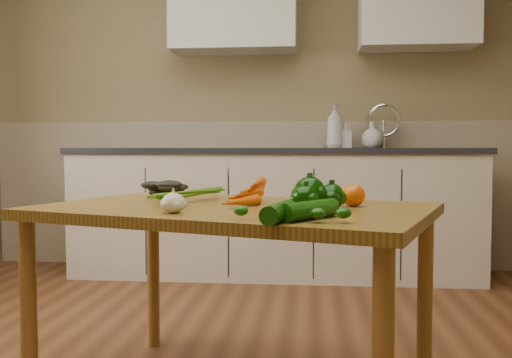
{
  "coord_description": "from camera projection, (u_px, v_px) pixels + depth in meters",
  "views": [
    {
      "loc": [
        0.46,
        -1.82,
        0.89
      ],
      "look_at": [
        0.25,
        0.38,
        0.78
      ],
      "focal_mm": 40.0,
      "sensor_mm": 36.0,
      "label": 1
    }
  ],
  "objects": [
    {
      "name": "room",
      "position": [
        180.0,
        48.0,
        2.01
      ],
      "size": [
        4.04,
        5.04,
        2.64
      ],
      "color": "brown",
      "rests_on": "ground"
    },
    {
      "name": "counter_run",
      "position": [
        275.0,
        211.0,
        4.03
      ],
      "size": [
        2.84,
        0.64,
        1.14
      ],
      "color": "beige",
      "rests_on": "ground"
    },
    {
      "name": "upper_cabinets",
      "position": [
        319.0,
        0.0,
        4.05
      ],
      "size": [
        2.15,
        0.35,
        0.7
      ],
      "color": "silver",
      "rests_on": "room"
    },
    {
      "name": "table",
      "position": [
        235.0,
        228.0,
        1.98
      ],
      "size": [
        1.5,
        1.21,
        0.7
      ],
      "rotation": [
        0.0,
        0.0,
        -0.33
      ],
      "color": "olive",
      "rests_on": "ground"
    },
    {
      "name": "soap_bottle_a",
      "position": [
        335.0,
        126.0,
        4.08
      ],
      "size": [
        0.17,
        0.17,
        0.31
      ],
      "primitive_type": "imported",
      "rotation": [
        0.0,
        0.0,
        2.59
      ],
      "color": "silver",
      "rests_on": "counter_run"
    },
    {
      "name": "soap_bottle_b",
      "position": [
        345.0,
        135.0,
        4.09
      ],
      "size": [
        0.09,
        0.09,
        0.18
      ],
      "primitive_type": "imported",
      "rotation": [
        0.0,
        0.0,
        1.66
      ],
      "color": "silver",
      "rests_on": "counter_run"
    },
    {
      "name": "soap_bottle_c",
      "position": [
        372.0,
        135.0,
        4.1
      ],
      "size": [
        0.21,
        0.21,
        0.19
      ],
      "primitive_type": "imported",
      "rotation": [
        0.0,
        0.0,
        5.63
      ],
      "color": "silver",
      "rests_on": "counter_run"
    },
    {
      "name": "carrot_bunch",
      "position": [
        231.0,
        195.0,
        2.03
      ],
      "size": [
        0.29,
        0.25,
        0.06
      ],
      "primitive_type": null,
      "rotation": [
        0.0,
        0.0,
        -0.33
      ],
      "color": "#E15B05",
      "rests_on": "table"
    },
    {
      "name": "leafy_greens",
      "position": [
        170.0,
        186.0,
        2.33
      ],
      "size": [
        0.19,
        0.17,
        0.09
      ],
      "primitive_type": null,
      "color": "black",
      "rests_on": "table"
    },
    {
      "name": "garlic_bulb",
      "position": [
        173.0,
        203.0,
        1.74
      ],
      "size": [
        0.07,
        0.07,
        0.06
      ],
      "primitive_type": "ellipsoid",
      "color": "white",
      "rests_on": "table"
    },
    {
      "name": "pepper_a",
      "position": [
        310.0,
        193.0,
        1.85
      ],
      "size": [
        0.11,
        0.11,
        0.11
      ],
      "primitive_type": "sphere",
      "color": "black",
      "rests_on": "table"
    },
    {
      "name": "pepper_b",
      "position": [
        332.0,
        197.0,
        1.85
      ],
      "size": [
        0.08,
        0.08,
        0.08
      ],
      "primitive_type": "sphere",
      "color": "black",
      "rests_on": "table"
    },
    {
      "name": "pepper_c",
      "position": [
        305.0,
        199.0,
        1.77
      ],
      "size": [
        0.08,
        0.08,
        0.08
      ],
      "primitive_type": "sphere",
      "color": "black",
      "rests_on": "table"
    },
    {
      "name": "tomato_a",
      "position": [
        312.0,
        194.0,
        2.02
      ],
      "size": [
        0.08,
        0.08,
        0.07
      ],
      "primitive_type": "ellipsoid",
      "color": "#820B02",
      "rests_on": "table"
    },
    {
      "name": "tomato_b",
      "position": [
        327.0,
        195.0,
        2.02
      ],
      "size": [
        0.07,
        0.07,
        0.06
      ],
      "primitive_type": "ellipsoid",
      "color": "#D35505",
      "rests_on": "table"
    },
    {
      "name": "tomato_c",
      "position": [
        353.0,
        196.0,
        1.94
      ],
      "size": [
        0.08,
        0.08,
        0.08
      ],
      "primitive_type": "ellipsoid",
      "color": "#D35505",
      "rests_on": "table"
    },
    {
      "name": "zucchini_a",
      "position": [
        310.0,
        210.0,
        1.59
      ],
      "size": [
        0.17,
        0.21,
        0.05
      ],
      "primitive_type": "cylinder",
      "rotation": [
        1.57,
        0.0,
        -0.63
      ],
      "color": "#0D4407",
      "rests_on": "table"
    },
    {
      "name": "zucchini_b",
      "position": [
        279.0,
        212.0,
        1.55
      ],
      "size": [
        0.09,
        0.22,
        0.05
      ],
      "primitive_type": "cylinder",
      "rotation": [
        1.57,
        0.0,
        -0.19
      ],
      "color": "#0D4407",
      "rests_on": "table"
    }
  ]
}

